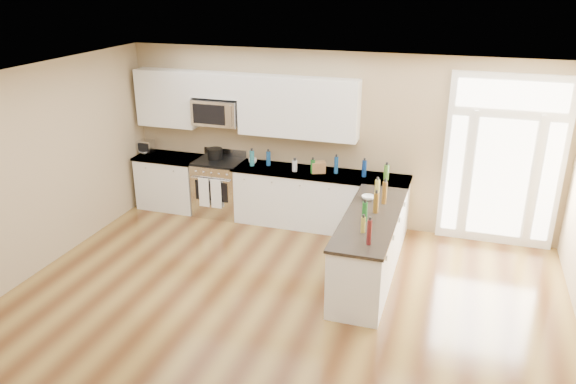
# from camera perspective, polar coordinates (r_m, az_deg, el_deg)

# --- Properties ---
(ground) EXTENTS (8.00, 8.00, 0.00)m
(ground) POSITION_cam_1_polar(r_m,az_deg,el_deg) (6.26, -4.59, -17.25)
(ground) COLOR #553218
(room_shell) EXTENTS (8.00, 8.00, 8.00)m
(room_shell) POSITION_cam_1_polar(r_m,az_deg,el_deg) (5.36, -5.12, -2.83)
(room_shell) COLOR tan
(room_shell) RESTS_ON ground
(back_cabinet_left) EXTENTS (1.10, 0.66, 0.94)m
(back_cabinet_left) POSITION_cam_1_polar(r_m,az_deg,el_deg) (10.11, -11.85, 0.88)
(back_cabinet_left) COLOR white
(back_cabinet_left) RESTS_ON ground
(back_cabinet_right) EXTENTS (2.85, 0.66, 0.94)m
(back_cabinet_right) POSITION_cam_1_polar(r_m,az_deg,el_deg) (9.13, 3.19, -0.94)
(back_cabinet_right) COLOR white
(back_cabinet_right) RESTS_ON ground
(peninsula_cabinet) EXTENTS (0.69, 2.32, 0.94)m
(peninsula_cabinet) POSITION_cam_1_polar(r_m,az_deg,el_deg) (7.64, 8.25, -5.84)
(peninsula_cabinet) COLOR white
(peninsula_cabinet) RESTS_ON ground
(upper_cabinet_left) EXTENTS (1.04, 0.33, 0.95)m
(upper_cabinet_left) POSITION_cam_1_polar(r_m,az_deg,el_deg) (9.82, -12.15, 9.32)
(upper_cabinet_left) COLOR white
(upper_cabinet_left) RESTS_ON room_shell
(upper_cabinet_right) EXTENTS (1.94, 0.33, 0.95)m
(upper_cabinet_right) POSITION_cam_1_polar(r_m,az_deg,el_deg) (8.92, 1.03, 8.59)
(upper_cabinet_right) COLOR white
(upper_cabinet_right) RESTS_ON room_shell
(upper_cabinet_short) EXTENTS (0.82, 0.33, 0.40)m
(upper_cabinet_short) POSITION_cam_1_polar(r_m,az_deg,el_deg) (9.35, -7.23, 10.74)
(upper_cabinet_short) COLOR white
(upper_cabinet_short) RESTS_ON room_shell
(microwave) EXTENTS (0.78, 0.41, 0.42)m
(microwave) POSITION_cam_1_polar(r_m,az_deg,el_deg) (9.40, -7.21, 8.06)
(microwave) COLOR silver
(microwave) RESTS_ON room_shell
(entry_door) EXTENTS (1.70, 0.10, 2.60)m
(entry_door) POSITION_cam_1_polar(r_m,az_deg,el_deg) (8.85, 20.96, 2.87)
(entry_door) COLOR white
(entry_door) RESTS_ON ground
(kitchen_range) EXTENTS (0.78, 0.69, 1.08)m
(kitchen_range) POSITION_cam_1_polar(r_m,az_deg,el_deg) (9.67, -6.96, 0.51)
(kitchen_range) COLOR silver
(kitchen_range) RESTS_ON ground
(stockpot) EXTENTS (0.33, 0.33, 0.20)m
(stockpot) POSITION_cam_1_polar(r_m,az_deg,el_deg) (9.60, -7.42, 3.92)
(stockpot) COLOR black
(stockpot) RESTS_ON kitchen_range
(toaster_oven) EXTENTS (0.25, 0.20, 0.21)m
(toaster_oven) POSITION_cam_1_polar(r_m,az_deg,el_deg) (10.23, -14.20, 4.53)
(toaster_oven) COLOR silver
(toaster_oven) RESTS_ON back_cabinet_left
(cardboard_box) EXTENTS (0.25, 0.22, 0.17)m
(cardboard_box) POSITION_cam_1_polar(r_m,az_deg,el_deg) (8.91, 3.13, 2.53)
(cardboard_box) COLOR brown
(cardboard_box) RESTS_ON back_cabinet_right
(bowl_left) EXTENTS (0.25, 0.25, 0.05)m
(bowl_left) POSITION_cam_1_polar(r_m,az_deg,el_deg) (10.20, -14.35, 3.98)
(bowl_left) COLOR white
(bowl_left) RESTS_ON back_cabinet_left
(bowl_peninsula) EXTENTS (0.19, 0.19, 0.06)m
(bowl_peninsula) POSITION_cam_1_polar(r_m,az_deg,el_deg) (7.92, 8.14, -0.57)
(bowl_peninsula) COLOR white
(bowl_peninsula) RESTS_ON peninsula_cabinet
(cup_counter) EXTENTS (0.14, 0.14, 0.10)m
(cup_counter) POSITION_cam_1_polar(r_m,az_deg,el_deg) (9.33, -3.61, 3.19)
(cup_counter) COLOR white
(cup_counter) RESTS_ON back_cabinet_right
(counter_bottles) EXTENTS (2.41, 2.43, 0.32)m
(counter_bottles) POSITION_cam_1_polar(r_m,az_deg,el_deg) (8.24, 5.19, 1.17)
(counter_bottles) COLOR #19591E
(counter_bottles) RESTS_ON back_cabinet_right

